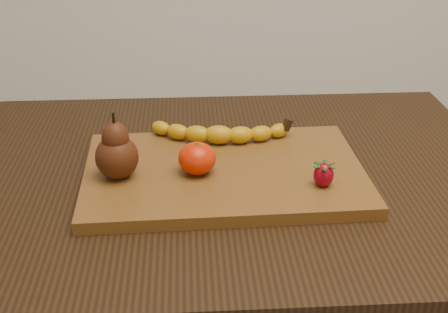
{
  "coord_description": "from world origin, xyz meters",
  "views": [
    {
      "loc": [
        -0.04,
        -0.92,
        1.25
      ],
      "look_at": [
        0.02,
        -0.02,
        0.8
      ],
      "focal_mm": 50.0,
      "sensor_mm": 36.0,
      "label": 1
    }
  ],
  "objects": [
    {
      "name": "banana",
      "position": [
        0.01,
        0.07,
        0.8
      ],
      "size": [
        0.22,
        0.08,
        0.03
      ],
      "primitive_type": null,
      "rotation": [
        0.0,
        0.0,
        -0.11
      ],
      "color": "#C69209",
      "rests_on": "cutting_board"
    },
    {
      "name": "mandarin",
      "position": [
        -0.03,
        -0.04,
        0.81
      ],
      "size": [
        0.08,
        0.08,
        0.05
      ],
      "primitive_type": "ellipsoid",
      "rotation": [
        0.0,
        0.0,
        -0.32
      ],
      "color": "red",
      "rests_on": "cutting_board"
    },
    {
      "name": "table",
      "position": [
        0.0,
        0.0,
        0.66
      ],
      "size": [
        1.0,
        0.7,
        0.76
      ],
      "color": "black",
      "rests_on": "ground"
    },
    {
      "name": "cutting_board",
      "position": [
        0.02,
        -0.02,
        0.77
      ],
      "size": [
        0.46,
        0.31,
        0.02
      ],
      "primitive_type": "cube",
      "rotation": [
        0.0,
        0.0,
        0.03
      ],
      "color": "brown",
      "rests_on": "table"
    },
    {
      "name": "strawberry",
      "position": [
        0.17,
        -0.09,
        0.8
      ],
      "size": [
        0.04,
        0.04,
        0.04
      ],
      "primitive_type": null,
      "rotation": [
        0.0,
        0.0,
        0.32
      ],
      "color": "maroon",
      "rests_on": "cutting_board"
    },
    {
      "name": "pear",
      "position": [
        -0.15,
        -0.04,
        0.83
      ],
      "size": [
        0.07,
        0.07,
        0.11
      ],
      "primitive_type": null,
      "rotation": [
        0.0,
        0.0,
        0.06
      ],
      "color": "#421C0A",
      "rests_on": "cutting_board"
    }
  ]
}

